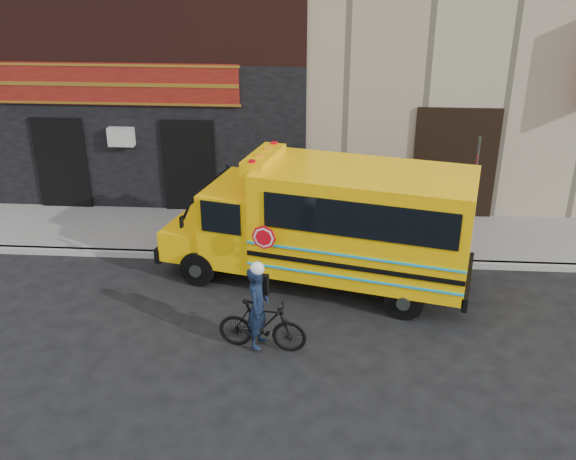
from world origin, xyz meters
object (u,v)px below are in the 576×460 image
(bicycle, at_px, (262,325))
(cyclist, at_px, (258,309))
(sign_pole, at_px, (473,195))
(school_bus, at_px, (333,222))

(bicycle, bearing_deg, cyclist, 66.61)
(bicycle, bearing_deg, sign_pole, -40.57)
(sign_pole, distance_m, bicycle, 6.17)
(school_bus, relative_size, cyclist, 4.38)
(school_bus, height_order, sign_pole, sign_pole)
(school_bus, distance_m, bicycle, 3.11)
(cyclist, bearing_deg, bicycle, -109.04)
(bicycle, height_order, cyclist, cyclist)
(school_bus, distance_m, cyclist, 3.02)
(cyclist, bearing_deg, sign_pole, -37.03)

